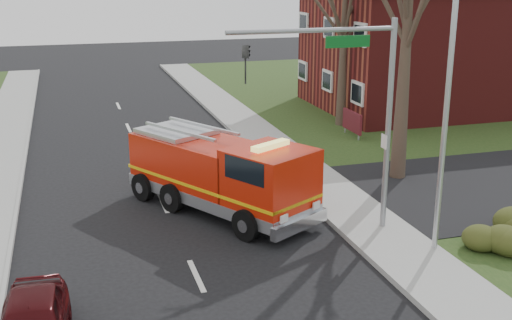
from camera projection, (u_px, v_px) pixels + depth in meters
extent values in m
plane|color=black|center=(196.00, 276.00, 17.82)|extent=(120.00, 120.00, 0.00)
cube|color=gray|center=(396.00, 247.00, 19.51)|extent=(2.40, 80.00, 0.15)
cube|color=maroon|center=(444.00, 50.00, 38.57)|extent=(15.00, 10.00, 7.00)
cube|color=silver|center=(327.00, 81.00, 36.92)|extent=(0.12, 1.40, 1.20)
cube|color=#54131C|center=(352.00, 121.00, 31.93)|extent=(0.12, 2.00, 1.00)
cylinder|color=gray|center=(359.00, 134.00, 31.32)|extent=(0.08, 0.08, 0.90)
cylinder|color=gray|center=(345.00, 126.00, 32.79)|extent=(0.08, 0.08, 0.90)
ellipsoid|color=#373E16|center=(497.00, 234.00, 19.22)|extent=(2.80, 2.00, 0.90)
cone|color=#3D2C24|center=(407.00, 29.00, 24.23)|extent=(0.64, 0.64, 12.00)
cone|color=#3D2C24|center=(344.00, 28.00, 33.11)|extent=(0.56, 0.56, 10.50)
cylinder|color=gray|center=(388.00, 129.00, 20.02)|extent=(0.18, 0.18, 6.80)
cylinder|color=gray|center=(313.00, 30.00, 18.41)|extent=(5.20, 0.14, 0.14)
cube|color=#0C591E|center=(348.00, 41.00, 18.81)|extent=(1.40, 0.06, 0.35)
imported|color=black|center=(246.00, 45.00, 17.96)|extent=(0.22, 0.18, 1.10)
cylinder|color=#B7BABF|center=(446.00, 116.00, 18.14)|extent=(0.16, 0.16, 8.40)
cube|color=red|center=(198.00, 165.00, 23.00)|extent=(4.50, 5.39, 1.95)
cube|color=red|center=(270.00, 183.00, 20.64)|extent=(3.30, 3.30, 2.23)
cube|color=#B7BABF|center=(219.00, 193.00, 22.50)|extent=(5.72, 7.50, 0.42)
cube|color=#E5B20C|center=(219.00, 179.00, 22.35)|extent=(5.73, 7.50, 0.11)
cube|color=black|center=(295.00, 169.00, 19.77)|extent=(1.88, 1.13, 0.79)
cube|color=#E5D866|center=(271.00, 145.00, 20.28)|extent=(1.45, 1.02, 0.17)
cylinder|color=black|center=(246.00, 225.00, 20.04)|extent=(0.79, 1.05, 1.02)
cylinder|color=black|center=(296.00, 205.00, 21.73)|extent=(0.79, 1.05, 1.02)
cylinder|color=black|center=(143.00, 187.00, 23.53)|extent=(0.79, 1.05, 1.02)
cylinder|color=black|center=(193.00, 172.00, 25.21)|extent=(0.79, 1.05, 1.02)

